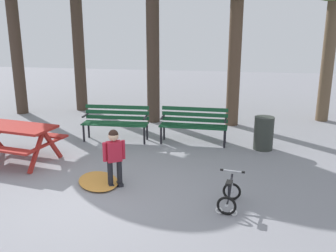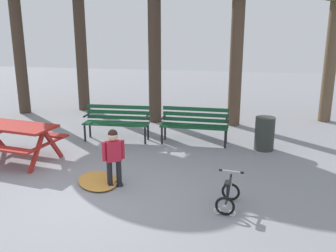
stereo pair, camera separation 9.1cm
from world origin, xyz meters
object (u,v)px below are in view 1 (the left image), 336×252
park_bench_far_left (116,120)px  kids_bicycle (229,195)px  park_bench_left (194,122)px  trash_bin (264,133)px  child_standing (114,154)px  picnic_table (12,133)px

park_bench_far_left → kids_bicycle: (2.82, -3.09, -0.31)m
park_bench_far_left → park_bench_left: bearing=3.2°
kids_bicycle → trash_bin: bearing=76.7°
park_bench_left → trash_bin: size_ratio=2.11×
child_standing → kids_bicycle: bearing=-12.1°
kids_bicycle → park_bench_far_left: bearing=132.4°
picnic_table → child_standing: bearing=-19.6°
picnic_table → child_standing: child_standing is taller
park_bench_far_left → picnic_table: bearing=-133.0°
park_bench_far_left → child_standing: 2.79m
picnic_table → park_bench_far_left: 2.43m
park_bench_far_left → park_bench_left: 1.91m
kids_bicycle → picnic_table: bearing=163.7°
park_bench_left → trash_bin: (1.62, -0.20, -0.13)m
kids_bicycle → trash_bin: trash_bin is taller
picnic_table → child_standing: size_ratio=1.92×
trash_bin → park_bench_left: bearing=172.9°
child_standing → kids_bicycle: size_ratio=1.75×
child_standing → kids_bicycle: (1.99, -0.43, -0.41)m
park_bench_left → kids_bicycle: 3.34m
park_bench_far_left → child_standing: size_ratio=1.55×
child_standing → kids_bicycle: 2.08m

